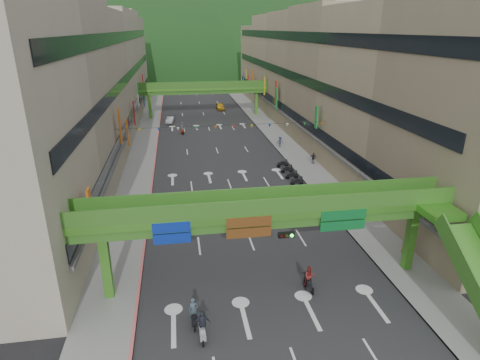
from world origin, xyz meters
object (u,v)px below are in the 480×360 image
at_px(scooter_rider_near, 194,313).
at_px(scooter_rider_mid, 309,278).
at_px(pedestrian_red, 407,245).
at_px(car_yellow, 220,106).
at_px(overpass_near, 283,221).
at_px(car_silver, 170,120).

bearing_deg(scooter_rider_near, scooter_rider_mid, 15.82).
height_order(scooter_rider_near, pedestrian_red, scooter_rider_near).
relative_size(scooter_rider_near, car_yellow, 0.45).
distance_m(scooter_rider_near, scooter_rider_mid, 8.53).
xyz_separation_m(scooter_rider_near, scooter_rider_mid, (8.21, 2.33, 0.06)).
xyz_separation_m(car_yellow, pedestrian_red, (8.08, -64.28, 0.12)).
height_order(overpass_near, scooter_rider_near, overpass_near).
distance_m(scooter_rider_near, car_silver, 57.65).
distance_m(overpass_near, car_silver, 55.33).
bearing_deg(car_silver, overpass_near, -72.16).
xyz_separation_m(scooter_rider_near, pedestrian_red, (17.62, 5.68, -0.05)).
xyz_separation_m(scooter_rider_near, car_yellow, (9.54, 69.96, -0.17)).
relative_size(scooter_rider_near, car_silver, 0.52).
distance_m(overpass_near, scooter_rider_near, 8.26).
height_order(scooter_rider_near, car_yellow, scooter_rider_near).
height_order(overpass_near, pedestrian_red, overpass_near).
relative_size(car_silver, car_yellow, 0.87).
bearing_deg(car_silver, scooter_rider_near, -78.86).
bearing_deg(car_yellow, car_silver, -131.69).
bearing_deg(scooter_rider_near, car_silver, 91.57).
height_order(car_silver, car_yellow, car_yellow).
relative_size(overpass_near, car_yellow, 6.47).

